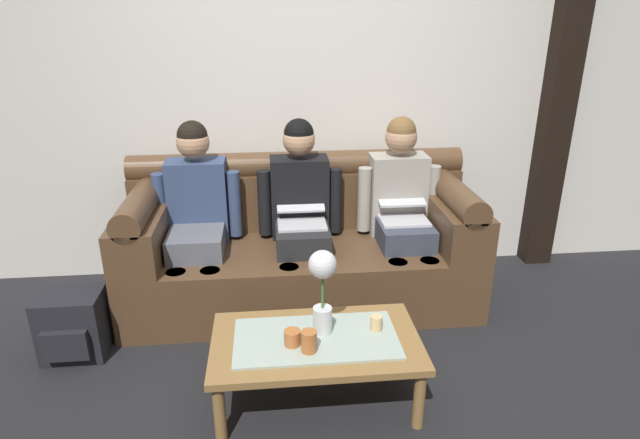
{
  "coord_description": "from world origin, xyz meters",
  "views": [
    {
      "loc": [
        -0.2,
        -2.09,
        1.85
      ],
      "look_at": [
        0.1,
        0.88,
        0.68
      ],
      "focal_mm": 29.73,
      "sensor_mm": 36.0,
      "label": 1
    }
  ],
  "objects": [
    {
      "name": "ground_plane",
      "position": [
        0.0,
        0.0,
        0.0
      ],
      "size": [
        14.0,
        14.0,
        0.0
      ],
      "primitive_type": "plane",
      "color": "black"
    },
    {
      "name": "back_wall_patterned",
      "position": [
        0.0,
        1.7,
        1.45
      ],
      "size": [
        6.0,
        0.12,
        2.9
      ],
      "primitive_type": "cube",
      "color": "silver",
      "rests_on": "ground_plane"
    },
    {
      "name": "timber_pillar",
      "position": [
        1.89,
        1.58,
        1.45
      ],
      "size": [
        0.2,
        0.2,
        2.9
      ],
      "primitive_type": "cube",
      "color": "black",
      "rests_on": "ground_plane"
    },
    {
      "name": "couch",
      "position": [
        0.0,
        1.17,
        0.37
      ],
      "size": [
        2.28,
        0.88,
        0.96
      ],
      "color": "#513823",
      "rests_on": "ground_plane"
    },
    {
      "name": "person_left",
      "position": [
        -0.67,
        1.17,
        0.66
      ],
      "size": [
        0.56,
        0.67,
        1.22
      ],
      "color": "#595B66",
      "rests_on": "ground_plane"
    },
    {
      "name": "person_middle",
      "position": [
        0.0,
        1.17,
        0.66
      ],
      "size": [
        0.56,
        0.67,
        1.22
      ],
      "color": "#232326",
      "rests_on": "ground_plane"
    },
    {
      "name": "person_right",
      "position": [
        0.67,
        1.17,
        0.66
      ],
      "size": [
        0.56,
        0.67,
        1.22
      ],
      "color": "#383D4C",
      "rests_on": "ground_plane"
    },
    {
      "name": "coffee_table",
      "position": [
        0.0,
        0.11,
        0.31
      ],
      "size": [
        1.03,
        0.59,
        0.36
      ],
      "color": "olive",
      "rests_on": "ground_plane"
    },
    {
      "name": "flower_vase",
      "position": [
        0.04,
        0.15,
        0.64
      ],
      "size": [
        0.14,
        0.14,
        0.44
      ],
      "color": "silver",
      "rests_on": "coffee_table"
    },
    {
      "name": "cup_near_left",
      "position": [
        0.31,
        0.15,
        0.4
      ],
      "size": [
        0.06,
        0.06,
        0.08
      ],
      "primitive_type": "cylinder",
      "color": "#DBB77A",
      "rests_on": "coffee_table"
    },
    {
      "name": "cup_near_right",
      "position": [
        -0.04,
        0.0,
        0.42
      ],
      "size": [
        0.07,
        0.07,
        0.11
      ],
      "primitive_type": "cylinder",
      "color": "#B26633",
      "rests_on": "coffee_table"
    },
    {
      "name": "cup_far_center",
      "position": [
        -0.12,
        0.06,
        0.4
      ],
      "size": [
        0.08,
        0.08,
        0.08
      ],
      "primitive_type": "cylinder",
      "color": "#B26633",
      "rests_on": "coffee_table"
    },
    {
      "name": "backpack_left",
      "position": [
        -1.34,
        0.62,
        0.19
      ],
      "size": [
        0.35,
        0.32,
        0.39
      ],
      "color": "black",
      "rests_on": "ground_plane"
    }
  ]
}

